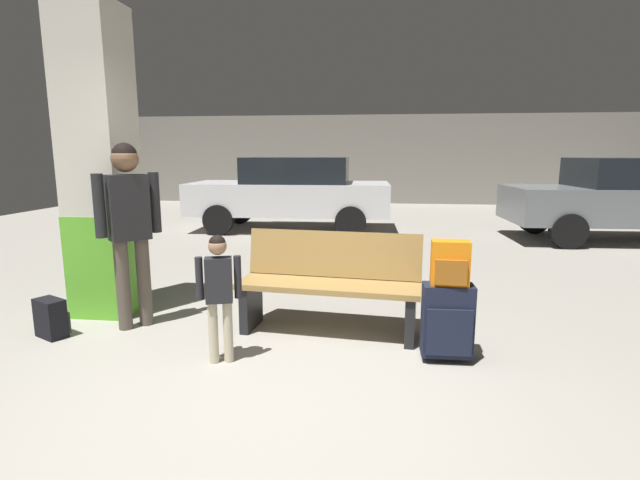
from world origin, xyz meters
The scene contains 11 objects.
ground_plane centered at (0.00, 4.00, -0.05)m, with size 18.00×18.00×0.10m, color gray.
garage_back_wall centered at (0.00, 12.86, 1.40)m, with size 18.00×0.12×2.80m, color gray.
structural_pillar centered at (-2.02, 1.67, 1.47)m, with size 0.57×0.57×2.96m.
bench centered at (0.25, 1.38, 0.44)m, with size 1.65×0.69×0.89m.
suitcase centered at (1.21, 0.87, 0.32)m, with size 0.38×0.24×0.60m.
backpack_bright centered at (1.21, 0.87, 0.77)m, with size 0.29×0.20×0.34m.
child centered at (-0.51, 0.63, 0.61)m, with size 0.33×0.19×0.99m.
adult centered at (-1.54, 1.28, 1.04)m, with size 0.43×0.43×1.68m.
backpack_dark_floor centered at (-2.15, 0.96, 0.17)m, with size 0.32×0.28×0.34m.
parked_car_far centered at (-1.12, 7.12, 0.81)m, with size 4.14×1.88×1.51m.
parked_car_side centered at (5.19, 6.50, 0.81)m, with size 4.16×1.92×1.51m.
Camera 1 is at (0.65, -2.70, 1.58)m, focal length 26.69 mm.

